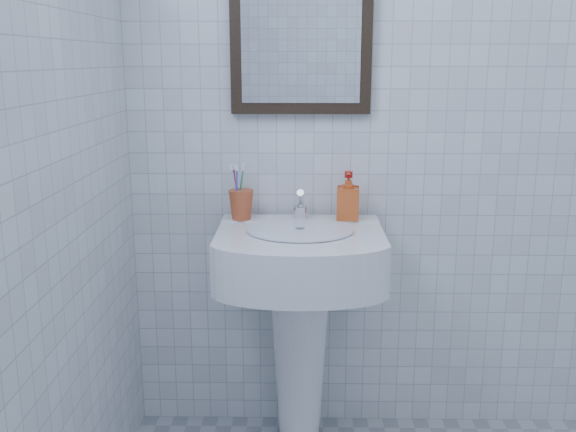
{
  "coord_description": "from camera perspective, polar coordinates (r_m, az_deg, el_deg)",
  "views": [
    {
      "loc": [
        -0.47,
        -1.16,
        1.43
      ],
      "look_at": [
        -0.5,
        0.86,
        0.94
      ],
      "focal_mm": 40.0,
      "sensor_mm": 36.0,
      "label": 1
    }
  ],
  "objects": [
    {
      "name": "wall_back",
      "position": [
        2.41,
        12.31,
        9.13
      ],
      "size": [
        2.2,
        0.02,
        2.5
      ],
      "primitive_type": "cube",
      "color": "silver",
      "rests_on": "ground"
    },
    {
      "name": "washbasin",
      "position": [
        2.3,
        1.06,
        -7.73
      ],
      "size": [
        0.57,
        0.42,
        0.88
      ],
      "color": "white",
      "rests_on": "ground"
    },
    {
      "name": "faucet",
      "position": [
        2.31,
        1.09,
        0.82
      ],
      "size": [
        0.05,
        0.11,
        0.12
      ],
      "color": "silver",
      "rests_on": "washbasin"
    },
    {
      "name": "toothbrush_cup",
      "position": [
        2.32,
        -4.18,
        1.01
      ],
      "size": [
        0.11,
        0.11,
        0.11
      ],
      "primitive_type": null,
      "rotation": [
        0.0,
        0.0,
        0.24
      ],
      "color": "#B24825",
      "rests_on": "washbasin"
    },
    {
      "name": "soap_dispenser",
      "position": [
        2.32,
        5.36,
        1.83
      ],
      "size": [
        0.09,
        0.09,
        0.17
      ],
      "primitive_type": "imported",
      "rotation": [
        0.0,
        0.0,
        -0.09
      ],
      "color": "red",
      "rests_on": "washbasin"
    },
    {
      "name": "wall_mirror",
      "position": [
        2.34,
        1.17,
        16.65
      ],
      "size": [
        0.5,
        0.04,
        0.62
      ],
      "color": "black",
      "rests_on": "wall_back"
    }
  ]
}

